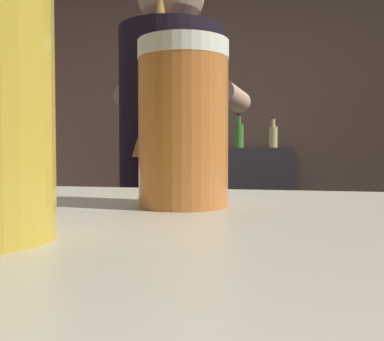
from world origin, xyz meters
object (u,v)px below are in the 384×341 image
bottle_vinegar (239,135)px  pint_glass_near (183,125)px  bottle_soy (273,136)px  mixing_bowl (193,198)px  chefs_knife (263,207)px  bottle_olive_oil (223,139)px  bartender (171,186)px

bottle_vinegar → pint_glass_near: bearing=-84.9°
bottle_soy → mixing_bowl: bearing=-102.8°
mixing_bowl → bottle_vinegar: (0.07, 1.25, 0.33)m
bottle_vinegar → bottle_soy: bearing=25.2°
chefs_knife → bottle_soy: (-0.00, 1.44, 0.34)m
bottle_soy → bottle_olive_oil: bearing=-176.5°
bartender → bottle_olive_oil: size_ratio=9.90×
bartender → chefs_knife: 0.51m
pint_glass_near → bottle_olive_oil: size_ratio=0.73×
bottle_olive_oil → chefs_knife: bearing=-75.6°
chefs_knife → pint_glass_near: 1.49m
pint_glass_near → bottle_olive_oil: bottle_olive_oil is taller
chefs_knife → bottle_olive_oil: bearing=84.9°
bottle_soy → bottle_olive_oil: 0.36m
chefs_knife → bottle_olive_oil: 1.50m
chefs_knife → mixing_bowl: bearing=145.5°
chefs_knife → bottle_soy: bearing=70.5°
bartender → mixing_bowl: size_ratio=9.43×
pint_glass_near → bottle_soy: bearing=90.2°
bartender → bottle_soy: (0.28, 1.85, 0.23)m
chefs_knife → bottle_vinegar: bottle_vinegar is taller
bartender → bottle_soy: bartender is taller
bartender → bottle_olive_oil: 1.84m
bottle_soy → bottle_vinegar: bearing=-154.8°
bartender → bottle_olive_oil: bartender is taller
chefs_knife → bottle_vinegar: 1.40m
mixing_bowl → pint_glass_near: bearing=-78.3°
mixing_bowl → pint_glass_near: size_ratio=1.44×
bottle_vinegar → bottle_soy: bottle_vinegar is taller
bottle_vinegar → bartender: bearing=-91.4°
bottle_vinegar → bottle_olive_oil: (-0.13, 0.09, -0.02)m
chefs_knife → bottle_vinegar: size_ratio=1.00×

